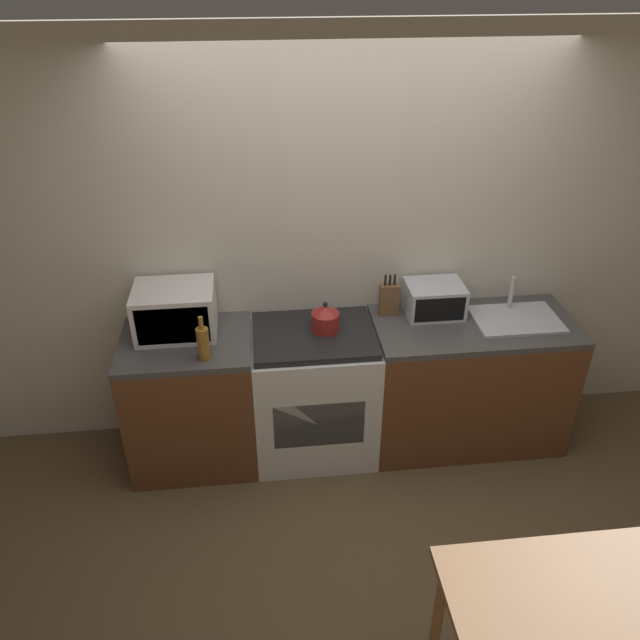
{
  "coord_description": "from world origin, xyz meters",
  "views": [
    {
      "loc": [
        -0.55,
        -2.47,
        2.94
      ],
      "look_at": [
        -0.21,
        0.6,
        1.05
      ],
      "focal_mm": 35.0,
      "sensor_mm": 36.0,
      "label": 1
    }
  ],
  "objects_px": {
    "stove_range": "(314,392)",
    "bottle": "(203,343)",
    "microwave": "(175,311)",
    "dining_table": "(572,627)",
    "toaster_oven": "(434,299)",
    "kettle": "(325,318)"
  },
  "relations": [
    {
      "from": "stove_range",
      "to": "dining_table",
      "type": "xyz_separation_m",
      "value": [
        0.82,
        -1.85,
        0.21
      ]
    },
    {
      "from": "stove_range",
      "to": "bottle",
      "type": "relative_size",
      "value": 3.28
    },
    {
      "from": "microwave",
      "to": "dining_table",
      "type": "bearing_deg",
      "value": -50.0
    },
    {
      "from": "stove_range",
      "to": "microwave",
      "type": "bearing_deg",
      "value": 172.58
    },
    {
      "from": "bottle",
      "to": "toaster_oven",
      "type": "distance_m",
      "value": 1.47
    },
    {
      "from": "stove_range",
      "to": "kettle",
      "type": "distance_m",
      "value": 0.54
    },
    {
      "from": "toaster_oven",
      "to": "dining_table",
      "type": "distance_m",
      "value": 2.03
    },
    {
      "from": "stove_range",
      "to": "toaster_oven",
      "type": "relative_size",
      "value": 2.52
    },
    {
      "from": "stove_range",
      "to": "microwave",
      "type": "relative_size",
      "value": 1.9
    },
    {
      "from": "dining_table",
      "to": "kettle",
      "type": "bearing_deg",
      "value": 111.67
    },
    {
      "from": "kettle",
      "to": "microwave",
      "type": "bearing_deg",
      "value": 175.11
    },
    {
      "from": "stove_range",
      "to": "dining_table",
      "type": "height_order",
      "value": "stove_range"
    },
    {
      "from": "kettle",
      "to": "microwave",
      "type": "xyz_separation_m",
      "value": [
        -0.89,
        0.08,
        0.06
      ]
    },
    {
      "from": "stove_range",
      "to": "toaster_oven",
      "type": "xyz_separation_m",
      "value": [
        0.78,
        0.15,
        0.55
      ]
    },
    {
      "from": "bottle",
      "to": "stove_range",
      "type": "bearing_deg",
      "value": 17.06
    },
    {
      "from": "microwave",
      "to": "bottle",
      "type": "bearing_deg",
      "value": -60.0
    },
    {
      "from": "stove_range",
      "to": "microwave",
      "type": "height_order",
      "value": "microwave"
    },
    {
      "from": "microwave",
      "to": "bottle",
      "type": "distance_m",
      "value": 0.35
    },
    {
      "from": "microwave",
      "to": "toaster_oven",
      "type": "bearing_deg",
      "value": 1.54
    },
    {
      "from": "bottle",
      "to": "dining_table",
      "type": "height_order",
      "value": "bottle"
    },
    {
      "from": "stove_range",
      "to": "dining_table",
      "type": "relative_size",
      "value": 0.93
    },
    {
      "from": "bottle",
      "to": "microwave",
      "type": "bearing_deg",
      "value": 120.0
    }
  ]
}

